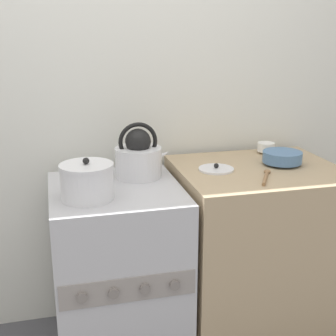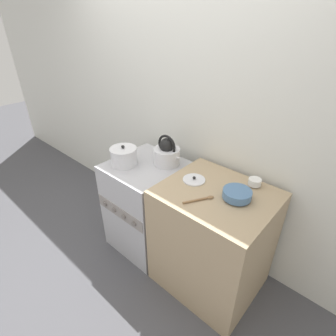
{
  "view_description": "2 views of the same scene",
  "coord_description": "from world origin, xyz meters",
  "px_view_note": "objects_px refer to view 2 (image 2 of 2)",
  "views": [
    {
      "loc": [
        -0.26,
        -1.68,
        1.58
      ],
      "look_at": [
        0.25,
        0.34,
        0.96
      ],
      "focal_mm": 50.0,
      "sensor_mm": 36.0,
      "label": 1
    },
    {
      "loc": [
        1.45,
        -1.01,
        2.01
      ],
      "look_at": [
        0.28,
        0.3,
        0.97
      ],
      "focal_mm": 28.0,
      "sensor_mm": 36.0,
      "label": 2
    }
  ],
  "objects_px": {
    "loose_pot_lid": "(194,180)",
    "small_ceramic_bowl": "(255,182)",
    "cooking_pot": "(124,156)",
    "enamel_bowl": "(237,194)",
    "stove": "(147,205)",
    "kettle": "(167,154)"
  },
  "relations": [
    {
      "from": "enamel_bowl",
      "to": "loose_pot_lid",
      "type": "height_order",
      "value": "enamel_bowl"
    },
    {
      "from": "kettle",
      "to": "cooking_pot",
      "type": "height_order",
      "value": "kettle"
    },
    {
      "from": "small_ceramic_bowl",
      "to": "loose_pot_lid",
      "type": "relative_size",
      "value": 0.54
    },
    {
      "from": "stove",
      "to": "small_ceramic_bowl",
      "type": "relative_size",
      "value": 9.59
    },
    {
      "from": "small_ceramic_bowl",
      "to": "loose_pot_lid",
      "type": "distance_m",
      "value": 0.44
    },
    {
      "from": "stove",
      "to": "enamel_bowl",
      "type": "bearing_deg",
      "value": 3.5
    },
    {
      "from": "stove",
      "to": "enamel_bowl",
      "type": "relative_size",
      "value": 4.56
    },
    {
      "from": "stove",
      "to": "kettle",
      "type": "distance_m",
      "value": 0.58
    },
    {
      "from": "kettle",
      "to": "loose_pot_lid",
      "type": "distance_m",
      "value": 0.38
    },
    {
      "from": "cooking_pot",
      "to": "enamel_bowl",
      "type": "xyz_separation_m",
      "value": [
        0.98,
        0.16,
        -0.01
      ]
    },
    {
      "from": "loose_pot_lid",
      "to": "small_ceramic_bowl",
      "type": "bearing_deg",
      "value": 32.2
    },
    {
      "from": "enamel_bowl",
      "to": "loose_pot_lid",
      "type": "bearing_deg",
      "value": -178.49
    },
    {
      "from": "enamel_bowl",
      "to": "loose_pot_lid",
      "type": "xyz_separation_m",
      "value": [
        -0.35,
        -0.01,
        -0.03
      ]
    },
    {
      "from": "cooking_pot",
      "to": "small_ceramic_bowl",
      "type": "height_order",
      "value": "cooking_pot"
    },
    {
      "from": "stove",
      "to": "small_ceramic_bowl",
      "type": "height_order",
      "value": "small_ceramic_bowl"
    },
    {
      "from": "cooking_pot",
      "to": "small_ceramic_bowl",
      "type": "distance_m",
      "value": 1.07
    },
    {
      "from": "cooking_pot",
      "to": "small_ceramic_bowl",
      "type": "xyz_separation_m",
      "value": [
        1.0,
        0.39,
        -0.01
      ]
    },
    {
      "from": "cooking_pot",
      "to": "kettle",
      "type": "bearing_deg",
      "value": 43.01
    },
    {
      "from": "stove",
      "to": "loose_pot_lid",
      "type": "distance_m",
      "value": 0.69
    },
    {
      "from": "cooking_pot",
      "to": "enamel_bowl",
      "type": "relative_size",
      "value": 1.16
    },
    {
      "from": "enamel_bowl",
      "to": "loose_pot_lid",
      "type": "distance_m",
      "value": 0.35
    },
    {
      "from": "kettle",
      "to": "loose_pot_lid",
      "type": "relative_size",
      "value": 1.61
    }
  ]
}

